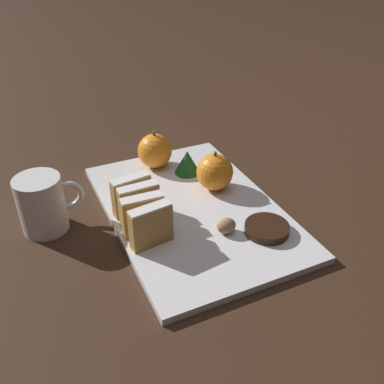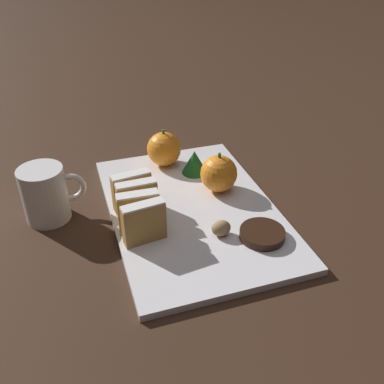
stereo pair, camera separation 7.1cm
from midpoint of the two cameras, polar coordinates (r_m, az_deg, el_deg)
name	(u,v)px [view 1 (the left image)]	position (r m, az deg, el deg)	size (l,w,h in m)	color
ground_plane	(192,212)	(0.73, -2.77, -2.83)	(6.00, 6.00, 0.00)	#382316
serving_platter	(192,210)	(0.73, -2.78, -2.45)	(0.27, 0.41, 0.01)	white
stollen_slice_front	(151,226)	(0.64, -8.70, -4.60)	(0.07, 0.03, 0.07)	#B28442
stollen_slice_second	(143,215)	(0.66, -9.63, -3.16)	(0.07, 0.02, 0.07)	#B28442
stollen_slice_third	(139,204)	(0.69, -10.01, -1.71)	(0.07, 0.02, 0.07)	#B28442
stollen_slice_fourth	(132,195)	(0.71, -10.90, -0.48)	(0.07, 0.03, 0.07)	#B28442
orange_near	(155,151)	(0.84, -7.42, 5.40)	(0.07, 0.07, 0.07)	orange
orange_far	(215,172)	(0.76, 0.38, 2.59)	(0.07, 0.07, 0.07)	orange
walnut	(226,226)	(0.66, 1.56, -4.63)	(0.03, 0.02, 0.02)	#9E7A51
chocolate_cookie	(267,229)	(0.67, 6.98, -4.97)	(0.07, 0.07, 0.01)	black
evergreen_sprig	(187,162)	(0.81, -3.16, 3.95)	(0.05, 0.05, 0.05)	#195623
coffee_mug	(43,204)	(0.72, -21.96, -1.57)	(0.10, 0.07, 0.09)	white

